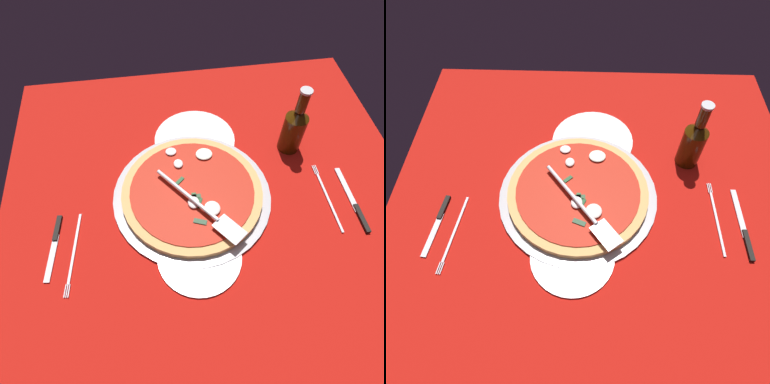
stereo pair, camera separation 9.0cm
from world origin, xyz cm
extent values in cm
cube|color=#A9130C|center=(0.00, 0.00, -0.40)|extent=(110.50, 110.50, 0.80)
cylinder|color=#B2B0B6|center=(2.36, 5.02, 0.63)|extent=(41.79, 41.79, 1.26)
cylinder|color=white|center=(-15.16, 5.78, 0.50)|extent=(20.19, 20.19, 1.00)
cylinder|color=white|center=(22.24, 1.30, 0.50)|extent=(23.99, 23.99, 1.00)
cylinder|color=tan|center=(2.36, 5.02, 2.11)|extent=(37.02, 37.02, 1.71)
cylinder|color=#B42212|center=(2.36, 5.02, 3.12)|extent=(32.58, 32.58, 0.30)
ellipsoid|color=white|center=(-4.29, 0.88, 3.85)|extent=(4.31, 4.09, 1.16)
ellipsoid|color=white|center=(13.58, -0.15, 3.75)|extent=(4.24, 4.64, 0.97)
ellipsoid|color=white|center=(15.86, 9.04, 3.68)|extent=(2.85, 3.05, 0.82)
ellipsoid|color=white|center=(11.19, 7.53, 3.75)|extent=(3.04, 2.53, 0.96)
ellipsoid|color=white|center=(-1.90, 5.23, 3.81)|extent=(3.59, 2.91, 1.09)
cube|color=#2A4D27|center=(0.34, 4.82, 3.42)|extent=(2.53, 1.24, 0.30)
cube|color=#27452D|center=(-7.38, 4.41, 3.42)|extent=(2.40, 3.53, 0.30)
cube|color=#18431F|center=(-1.99, 3.89, 3.42)|extent=(3.28, 2.27, 0.30)
cube|color=#1D4926|center=(5.64, 7.79, 3.42)|extent=(2.52, 2.60, 0.30)
cube|color=#294629|center=(-0.22, 4.62, 3.42)|extent=(1.49, 3.21, 0.30)
cube|color=silver|center=(-11.10, -2.05, 4.58)|extent=(8.78, 8.22, 0.30)
cylinder|color=silver|center=(0.35, 6.72, 4.93)|extent=(17.51, 13.74, 1.00)
cube|color=silver|center=(-4.88, -33.66, 0.30)|extent=(17.47, 13.70, 0.60)
cube|color=silver|center=(-4.89, -30.58, 0.73)|extent=(18.48, 0.64, 0.25)
cube|color=silver|center=(5.85, -31.00, 0.73)|extent=(3.00, 0.23, 0.25)
cube|color=silver|center=(5.85, -30.56, 0.73)|extent=(3.00, 0.23, 0.25)
cube|color=silver|center=(5.85, -30.12, 0.73)|extent=(3.00, 0.23, 0.25)
cube|color=black|center=(-11.04, -36.74, 1.00)|extent=(8.23, 1.22, 0.80)
cube|color=silver|center=(-1.79, -36.72, 0.73)|extent=(14.41, 1.43, 0.25)
cube|color=white|center=(-8.19, 37.86, 0.30)|extent=(21.21, 13.42, 0.60)
cube|color=silver|center=(-8.47, 35.35, 0.73)|extent=(18.44, 2.69, 0.25)
cube|color=silver|center=(-19.10, 37.01, 0.73)|extent=(3.01, 0.56, 0.25)
cube|color=silver|center=(-19.15, 36.57, 0.73)|extent=(3.01, 0.56, 0.25)
cube|color=silver|center=(-19.20, 36.14, 0.73)|extent=(3.01, 0.56, 0.25)
cube|color=black|center=(-2.72, 39.78, 1.00)|extent=(7.04, 1.98, 0.80)
cube|color=silver|center=(-10.49, 40.66, 0.73)|extent=(12.24, 2.77, 0.25)
cylinder|color=#382005|center=(15.54, -25.57, 6.00)|extent=(6.35, 6.35, 12.01)
cone|color=#382005|center=(15.54, -25.57, 13.30)|extent=(6.35, 6.35, 2.59)
cylinder|color=#382005|center=(15.54, -25.57, 17.60)|extent=(2.80, 2.80, 6.03)
cylinder|color=#B7B7BC|center=(15.54, -25.57, 20.92)|extent=(3.22, 3.22, 0.60)
camera|label=1|loc=(-47.44, 12.32, 76.56)|focal=31.91mm
camera|label=2|loc=(-47.94, 3.38, 76.56)|focal=31.91mm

